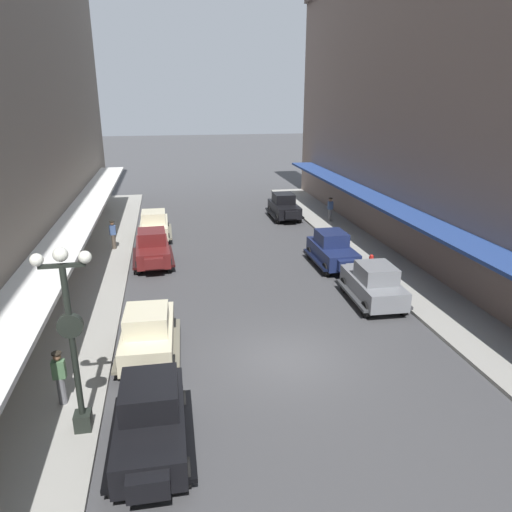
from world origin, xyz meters
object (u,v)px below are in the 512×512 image
Objects in this scene: parked_car_6 at (148,331)px; pedestrian_0 at (60,377)px; parked_car_0 at (152,248)px; parked_car_3 at (332,249)px; parked_car_4 at (154,224)px; pedestrian_1 at (113,235)px; lamp_post_with_clock at (71,335)px; fire_hydrant at (371,262)px; parked_car_5 at (151,417)px; pedestrian_3 at (330,209)px; parked_car_1 at (373,283)px; parked_car_2 at (284,206)px.

parked_car_6 is 2.58× the size of pedestrian_0.
parked_car_3 is at bearing -12.23° from parked_car_0.
parked_car_4 is 2.55× the size of pedestrian_1.
lamp_post_with_clock is (-1.66, -3.87, 2.04)m from parked_car_6.
fire_hydrant is (11.10, -3.37, -0.38)m from parked_car_0.
parked_car_3 is 0.83× the size of lamp_post_with_clock.
pedestrian_3 is (12.15, 21.27, 0.07)m from parked_car_5.
parked_car_1 and parked_car_4 have the same top height.
fire_hydrant is at bearing 30.12° from parked_car_6.
parked_car_3 is 2.56× the size of pedestrian_1.
parked_car_0 and parked_car_3 have the same top height.
parked_car_2 is at bearing 42.29° from parked_car_0.
parked_car_1 is at bearing -39.46° from pedestrian_1.
parked_car_0 is 9.66m from parked_car_3.
parked_car_0 is 2.58× the size of pedestrian_0.
parked_car_5 reaches higher than pedestrian_1.
parked_car_5 is at bearing -134.17° from fire_hydrant.
parked_car_1 is 4.97m from parked_car_3.
fire_hydrant is at bearing 45.83° from parked_car_5.
pedestrian_1 is 15.14m from pedestrian_3.
parked_car_5 is 15.66m from fire_hydrant.
parked_car_5 is at bearing -89.54° from parked_car_4.
parked_car_0 is 1.00× the size of parked_car_6.
parked_car_2 is 0.99× the size of parked_car_6.
parked_car_5 is 3.43m from pedestrian_0.
parked_car_5 reaches higher than pedestrian_0.
parked_car_1 is 1.01× the size of parked_car_5.
lamp_post_with_clock is at bearing -59.61° from pedestrian_0.
parked_car_6 is 2.58× the size of pedestrian_1.
parked_car_2 is 1.00× the size of parked_car_3.
parked_car_4 is 0.83× the size of lamp_post_with_clock.
fire_hydrant is at bearing -82.03° from parked_car_2.
parked_car_0 is 9.81m from parked_car_6.
fire_hydrant is (1.66, -1.32, -0.38)m from parked_car_3.
parked_car_1 is at bearing -36.17° from parked_car_0.
parked_car_5 is 2.56× the size of pedestrian_0.
lamp_post_with_clock is at bearing -124.52° from pedestrian_3.
pedestrian_1 is at bearing 155.36° from fire_hydrant.
parked_car_6 is 2.58× the size of pedestrian_3.
parked_car_1 reaches higher than pedestrian_0.
pedestrian_0 is (-2.60, 2.23, 0.07)m from parked_car_5.
fire_hydrant is 10.13m from pedestrian_3.
fire_hydrant is 14.74m from pedestrian_1.
parked_car_4 is at bearing 90.46° from parked_car_5.
parked_car_5 is (0.18, -14.60, 0.00)m from parked_car_0.
parked_car_0 and parked_car_5 have the same top height.
parked_car_4 is 19.53m from parked_car_5.
parked_car_0 is 1.01× the size of parked_car_3.
parked_car_6 is at bearing -126.82° from pedestrian_3.
pedestrian_3 reaches higher than fire_hydrant.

